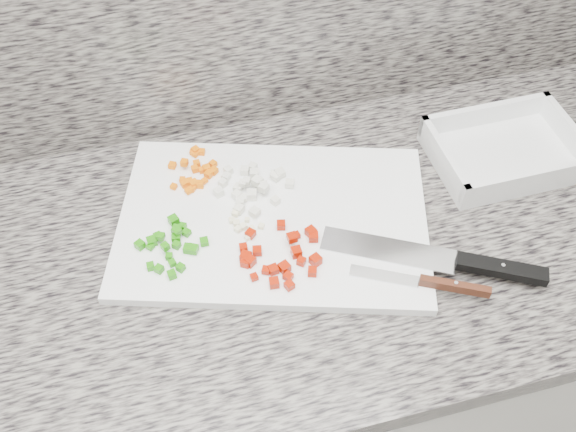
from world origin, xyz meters
name	(u,v)px	position (x,y,z in m)	size (l,w,h in m)	color
cabinet	(243,382)	(0.00, 1.44, 0.43)	(3.92, 0.62, 0.86)	silver
countertop	(228,261)	(0.00, 1.44, 0.88)	(3.96, 0.64, 0.04)	slate
cutting_board	(273,220)	(0.08, 1.48, 0.91)	(0.50, 0.33, 0.02)	white
carrot_pile	(196,171)	(-0.02, 1.61, 0.92)	(0.09, 0.10, 0.02)	orange
onion_pile	(251,186)	(0.06, 1.55, 0.93)	(0.14, 0.12, 0.02)	silver
green_pepper_pile	(172,244)	(-0.08, 1.46, 0.92)	(0.11, 0.12, 0.02)	#22800B
red_pepper_pile	(281,256)	(0.08, 1.40, 0.92)	(0.13, 0.13, 0.02)	#9E1602
garlic_pile	(243,225)	(0.03, 1.47, 0.92)	(0.05, 0.06, 0.01)	#F4EFBD
chef_knife	(462,262)	(0.34, 1.32, 0.92)	(0.32, 0.19, 0.02)	silver
paring_knife	(437,284)	(0.29, 1.29, 0.92)	(0.19, 0.11, 0.02)	silver
tray	(505,152)	(0.52, 1.52, 0.92)	(0.26, 0.19, 0.05)	white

